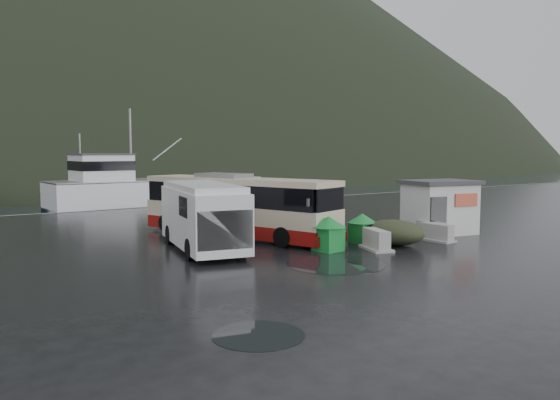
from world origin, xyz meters
TOP-DOWN VIEW (x-y plane):
  - ground at (0.00, 0.00)m, footprint 160.00×160.00m
  - quay_edge at (0.00, 20.00)m, footprint 160.00×0.60m
  - coach_bus at (0.22, 3.91)m, footprint 5.98×11.37m
  - white_van at (-2.82, 1.61)m, footprint 3.76×7.16m
  - waste_bin_left at (1.38, -1.64)m, footprint 1.20×1.20m
  - waste_bin_right at (4.00, -0.92)m, footprint 1.05×1.05m
  - dome_tent at (4.78, -2.16)m, footprint 2.48×3.16m
  - ticket_kiosk at (9.21, -1.08)m, footprint 3.93×3.27m
  - jersey_barrier_a at (3.21, -2.63)m, footprint 1.40×1.94m
  - jersey_barrier_b at (7.16, -2.61)m, footprint 0.91×1.68m
  - jersey_barrier_c at (7.57, -1.92)m, footprint 0.98×1.71m
  - fishing_trawler at (6.14, 28.07)m, footprint 23.10×6.11m
  - puddles at (0.60, -1.86)m, footprint 12.93×14.03m

SIDE VIEW (x-z plane):
  - ground at x=0.00m, z-range 0.00..0.00m
  - quay_edge at x=0.00m, z-range -0.75..0.75m
  - coach_bus at x=0.22m, z-range -1.56..1.56m
  - white_van at x=-2.82m, z-range -1.43..1.43m
  - waste_bin_left at x=1.38m, z-range -0.74..0.74m
  - waste_bin_right at x=4.00m, z-range -0.67..0.67m
  - dome_tent at x=4.78m, z-range -0.56..0.56m
  - ticket_kiosk at x=9.21m, z-range -1.36..1.36m
  - jersey_barrier_a at x=3.21m, z-range -0.44..0.44m
  - jersey_barrier_b at x=7.16m, z-range -0.41..0.41m
  - jersey_barrier_c at x=7.57m, z-range -0.41..0.41m
  - fishing_trawler at x=6.14m, z-range -4.58..4.58m
  - puddles at x=0.60m, z-range 0.00..0.01m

